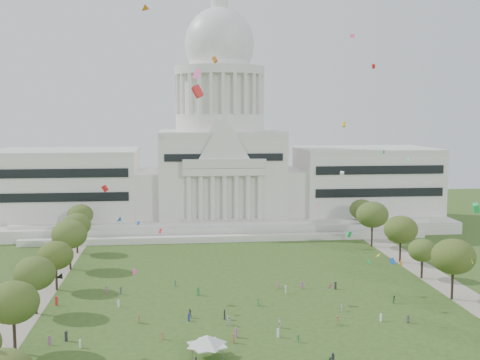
{
  "coord_description": "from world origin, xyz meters",
  "views": [
    {
      "loc": [
        -16.22,
        -105.8,
        41.28
      ],
      "look_at": [
        0.0,
        45.0,
        24.0
      ],
      "focal_mm": 45.0,
      "sensor_mm": 36.0,
      "label": 1
    }
  ],
  "objects": [
    {
      "name": "person_10",
      "position": [
        17.88,
        12.39,
        0.83
      ],
      "size": [
        0.76,
        1.07,
        1.65
      ],
      "primitive_type": "imported",
      "rotation": [
        0.0,
        0.0,
        1.31
      ],
      "color": "silver",
      "rests_on": "ground"
    },
    {
      "name": "person_9",
      "position": [
        14.67,
        4.46,
        0.94
      ],
      "size": [
        1.02,
        1.36,
        1.88
      ],
      "primitive_type": "imported",
      "rotation": [
        0.0,
        0.0,
        1.2
      ],
      "color": "olive",
      "rests_on": "ground"
    },
    {
      "name": "row_tree_l_5",
      "position": [
        -45.22,
        71.01,
        8.42
      ],
      "size": [
        8.33,
        8.33,
        11.85
      ],
      "color": "black",
      "rests_on": "ground"
    },
    {
      "name": "row_tree_r_4",
      "position": [
        44.76,
        50.04,
        9.29
      ],
      "size": [
        9.19,
        9.19,
        13.06
      ],
      "color": "black",
      "rests_on": "ground"
    },
    {
      "name": "person_6",
      "position": [
        9.2,
        -12.84,
        0.87
      ],
      "size": [
        0.84,
        1.0,
        1.75
      ],
      "primitive_type": "imported",
      "rotation": [
        0.0,
        0.0,
        1.96
      ],
      "color": "#26262B",
      "rests_on": "ground"
    },
    {
      "name": "person_0",
      "position": [
        28.83,
        4.18,
        0.79
      ],
      "size": [
        0.92,
        0.82,
        1.58
      ],
      "primitive_type": "imported",
      "rotation": [
        0.0,
        0.0,
        5.75
      ],
      "color": "#4C4C51",
      "rests_on": "ground"
    },
    {
      "name": "path_right",
      "position": [
        48.0,
        30.0,
        0.02
      ],
      "size": [
        8.0,
        160.0,
        0.04
      ],
      "primitive_type": "cube",
      "color": "gray",
      "rests_on": "ground"
    },
    {
      "name": "row_tree_r_3",
      "position": [
        44.4,
        34.48,
        7.08
      ],
      "size": [
        7.01,
        7.01,
        9.98
      ],
      "color": "black",
      "rests_on": "ground"
    },
    {
      "name": "row_tree_l_1",
      "position": [
        -44.07,
        -2.96,
        8.95
      ],
      "size": [
        8.86,
        8.86,
        12.59
      ],
      "color": "black",
      "rests_on": "ground"
    },
    {
      "name": "kite_swarm",
      "position": [
        4.11,
        8.85,
        26.59
      ],
      "size": [
        83.65,
        104.35,
        64.82
      ],
      "color": "green",
      "rests_on": "ground"
    },
    {
      "name": "person_2",
      "position": [
        30.58,
        16.29,
        0.85
      ],
      "size": [
        0.88,
        0.97,
        1.7
      ],
      "primitive_type": "imported",
      "rotation": [
        0.0,
        0.0,
        0.99
      ],
      "color": "#33723F",
      "rests_on": "ground"
    },
    {
      "name": "row_tree_l_4",
      "position": [
        -44.08,
        52.42,
        9.39
      ],
      "size": [
        9.29,
        9.29,
        13.21
      ],
      "color": "black",
      "rests_on": "ground"
    },
    {
      "name": "capitol",
      "position": [
        0.0,
        113.59,
        22.3
      ],
      "size": [
        160.0,
        64.5,
        91.3
      ],
      "color": "silver",
      "rests_on": "ground"
    },
    {
      "name": "ground",
      "position": [
        0.0,
        0.0,
        0.0
      ],
      "size": [
        400.0,
        400.0,
        0.0
      ],
      "primitive_type": "plane",
      "color": "#2E4A1A",
      "rests_on": "ground"
    },
    {
      "name": "row_tree_r_6",
      "position": [
        45.96,
        88.13,
        8.51
      ],
      "size": [
        8.42,
        8.42,
        11.97
      ],
      "color": "black",
      "rests_on": "ground"
    },
    {
      "name": "row_tree_l_2",
      "position": [
        -45.04,
        17.3,
        8.51
      ],
      "size": [
        8.42,
        8.42,
        11.97
      ],
      "color": "black",
      "rests_on": "ground"
    },
    {
      "name": "row_tree_l_3",
      "position": [
        -44.09,
        33.92,
        8.21
      ],
      "size": [
        8.12,
        8.12,
        11.55
      ],
      "color": "black",
      "rests_on": "ground"
    },
    {
      "name": "row_tree_r_2",
      "position": [
        44.17,
        17.44,
        9.66
      ],
      "size": [
        9.55,
        9.55,
        13.58
      ],
      "color": "black",
      "rests_on": "ground"
    },
    {
      "name": "event_tent",
      "position": [
        -11.35,
        -8.68,
        3.2
      ],
      "size": [
        9.43,
        9.43,
        4.13
      ],
      "color": "#4C4C4C",
      "rests_on": "ground"
    },
    {
      "name": "path_left",
      "position": [
        -48.0,
        30.0,
        0.02
      ],
      "size": [
        8.0,
        160.0,
        0.04
      ],
      "primitive_type": "cube",
      "color": "gray",
      "rests_on": "ground"
    },
    {
      "name": "person_4",
      "position": [
        3.2,
        4.11,
        0.98
      ],
      "size": [
        0.63,
        1.15,
        1.96
      ],
      "primitive_type": "imported",
      "rotation": [
        0.0,
        0.0,
        4.71
      ],
      "color": "silver",
      "rests_on": "ground"
    },
    {
      "name": "row_tree_l_6",
      "position": [
        -46.87,
        89.14,
        8.27
      ],
      "size": [
        8.19,
        8.19,
        11.64
      ],
      "color": "black",
      "rests_on": "ground"
    },
    {
      "name": "distant_crowd",
      "position": [
        -12.79,
        15.03,
        0.86
      ],
      "size": [
        66.32,
        37.11,
        1.94
      ],
      "color": "#26262B",
      "rests_on": "ground"
    },
    {
      "name": "person_5",
      "position": [
        -6.36,
        6.43,
        0.97
      ],
      "size": [
        1.58,
        1.89,
        1.94
      ],
      "primitive_type": "imported",
      "rotation": [
        0.0,
        0.0,
        2.15
      ],
      "color": "silver",
      "rests_on": "ground"
    },
    {
      "name": "person_8",
      "position": [
        -13.78,
        11.74,
        0.91
      ],
      "size": [
        0.96,
        0.67,
        1.82
      ],
      "primitive_type": "imported",
      "rotation": [
        0.0,
        0.0,
        3.29
      ],
      "color": "#4C4C51",
      "rests_on": "ground"
    },
    {
      "name": "row_tree_r_5",
      "position": [
        43.49,
        70.19,
        9.93
      ],
      "size": [
        9.82,
        9.82,
        13.96
      ],
      "color": "black",
      "rests_on": "ground"
    },
    {
      "name": "person_3",
      "position": [
        5.3,
        -3.42,
        0.75
      ],
      "size": [
        0.85,
        1.09,
        1.5
      ],
      "primitive_type": "imported",
      "rotation": [
        0.0,
        0.0,
        5.13
      ],
      "color": "#33723F",
      "rests_on": "ground"
    }
  ]
}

